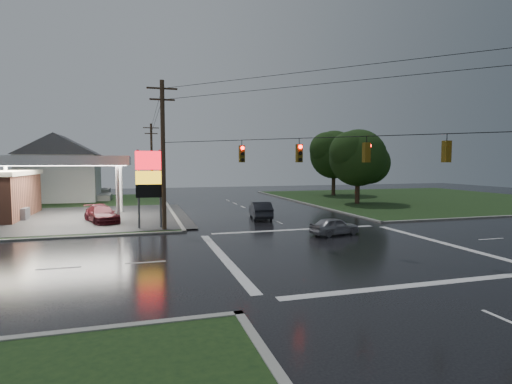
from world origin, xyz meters
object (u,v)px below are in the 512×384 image
object	(u,v)px
tree_ne_far	(335,155)
car_crossing	(334,226)
tree_ne_near	(359,158)
pylon_sign	(149,176)
house_far	(68,166)
utility_pole_nw	(163,153)
utility_pole_n	(152,159)
house_near	(61,167)
car_pump	(102,214)
car_north	(261,210)

from	to	relation	value
tree_ne_far	car_crossing	world-z (taller)	tree_ne_far
tree_ne_near	pylon_sign	bearing A→B (deg)	-154.99
house_far	pylon_sign	bearing A→B (deg)	-73.02
pylon_sign	utility_pole_nw	distance (m)	2.22
tree_ne_near	utility_pole_n	bearing A→B (deg)	145.90
house_near	tree_ne_near	world-z (taller)	tree_ne_near
utility_pole_nw	car_pump	bearing A→B (deg)	132.26
utility_pole_nw	car_north	bearing A→B (deg)	24.82
house_near	tree_ne_near	distance (m)	37.80
pylon_sign	tree_ne_far	distance (m)	36.35
utility_pole_nw	tree_ne_near	distance (m)	26.74
house_far	tree_ne_near	bearing A→B (deg)	-35.77
utility_pole_nw	car_pump	world-z (taller)	utility_pole_nw
house_far	tree_ne_near	world-z (taller)	tree_ne_near
tree_ne_near	tree_ne_far	xyz separation A→B (m)	(3.01, 12.00, 0.62)
tree_ne_far	car_north	xyz separation A→B (m)	(-17.95, -20.47, -5.41)
pylon_sign	tree_ne_near	xyz separation A→B (m)	(24.64, 11.49, 1.55)
utility_pole_nw	house_far	size ratio (longest dim) A/B	1.00
tree_ne_near	tree_ne_far	distance (m)	12.39
tree_ne_far	car_pump	bearing A→B (deg)	-148.61
tree_ne_far	car_crossing	size ratio (longest dim) A/B	2.72
utility_pole_n	car_pump	bearing A→B (deg)	-101.71
utility_pole_n	house_near	size ratio (longest dim) A/B	0.95
pylon_sign	car_north	xyz separation A→B (m)	(9.70, 3.02, -3.24)
house_near	car_north	size ratio (longest dim) A/B	2.37
utility_pole_n	car_crossing	xyz separation A→B (m)	(11.29, -33.69, -4.85)
pylon_sign	tree_ne_far	world-z (taller)	tree_ne_far
tree_ne_far	car_crossing	distance (m)	33.88
utility_pole_n	tree_ne_far	distance (m)	26.96
house_far	car_north	distance (m)	40.61
house_near	car_pump	bearing A→B (deg)	-72.62
pylon_sign	tree_ne_far	size ratio (longest dim) A/B	0.61
car_north	pylon_sign	bearing A→B (deg)	26.07
utility_pole_nw	tree_ne_near	size ratio (longest dim) A/B	1.22
tree_ne_near	car_crossing	world-z (taller)	tree_ne_near
pylon_sign	tree_ne_far	xyz separation A→B (m)	(27.65, 23.49, 2.17)
utility_pole_nw	house_far	xyz separation A→B (m)	(-12.45, 38.50, -1.32)
car_north	house_near	bearing A→B (deg)	-39.37
house_near	car_crossing	distance (m)	39.19
pylon_sign	house_far	bearing A→B (deg)	106.98
utility_pole_n	car_north	bearing A→B (deg)	-70.43
tree_ne_far	tree_ne_near	bearing A→B (deg)	-104.07
car_north	car_pump	bearing A→B (deg)	3.38
tree_ne_near	car_north	distance (m)	17.83
house_far	car_north	xyz separation A→B (m)	(21.15, -34.48, -3.64)
car_north	car_crossing	world-z (taller)	car_north
car_north	car_crossing	xyz separation A→B (m)	(2.59, -9.21, -0.15)
utility_pole_nw	pylon_sign	bearing A→B (deg)	135.00
utility_pole_nw	car_north	distance (m)	10.79
pylon_sign	utility_pole_n	distance (m)	27.56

